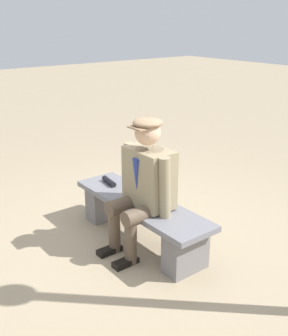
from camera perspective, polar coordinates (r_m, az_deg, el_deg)
ground_plane at (r=4.14m, az=-0.44°, el=-9.97°), size 30.00×30.00×0.00m
bench at (r=4.01m, az=-0.46°, el=-6.58°), size 1.64×0.46×0.43m
seated_man at (r=3.71m, az=0.01°, el=-1.80°), size 0.64×0.63×1.26m
rolled_magazine at (r=4.34m, az=-4.86°, el=-1.85°), size 0.24×0.09×0.06m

